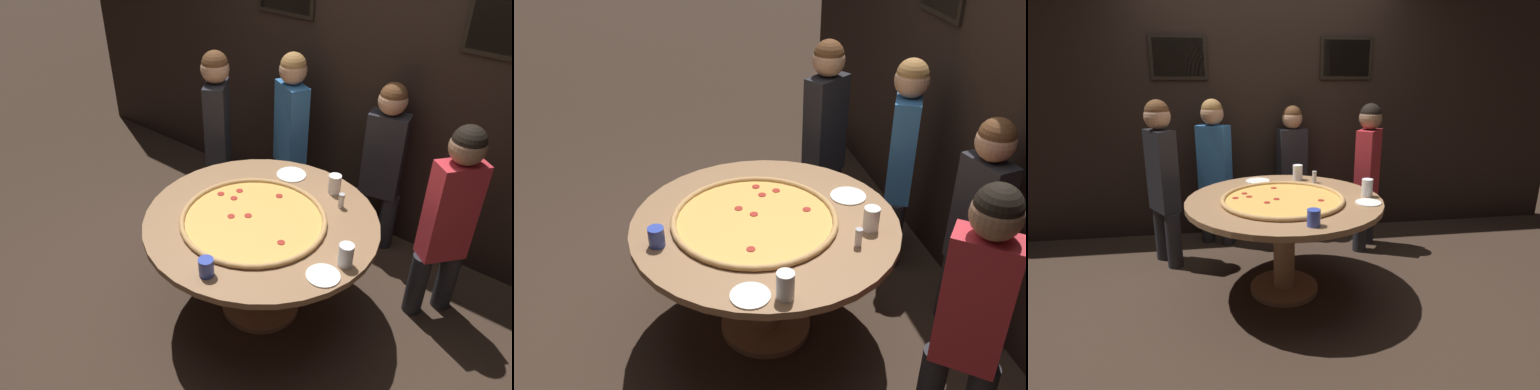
# 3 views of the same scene
# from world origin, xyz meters

# --- Properties ---
(ground_plane) EXTENTS (24.00, 24.00, 0.00)m
(ground_plane) POSITION_xyz_m (0.00, 0.00, 0.00)
(ground_plane) COLOR #38281E
(back_wall) EXTENTS (6.40, 0.08, 2.60)m
(back_wall) POSITION_xyz_m (0.00, 1.31, 1.30)
(back_wall) COLOR black
(back_wall) RESTS_ON ground_plane
(dining_table) EXTENTS (1.41, 1.41, 0.74)m
(dining_table) POSITION_xyz_m (0.00, 0.00, 0.59)
(dining_table) COLOR #936B47
(dining_table) RESTS_ON ground_plane
(giant_pizza) EXTENTS (0.88, 0.88, 0.03)m
(giant_pizza) POSITION_xyz_m (-0.02, -0.05, 0.75)
(giant_pizza) COLOR #E5A84C
(giant_pizza) RESTS_ON dining_table
(drink_cup_far_right) EXTENTS (0.08, 0.08, 0.10)m
(drink_cup_far_right) POSITION_xyz_m (0.09, -0.56, 0.79)
(drink_cup_far_right) COLOR #384CB7
(drink_cup_far_right) RESTS_ON dining_table
(drink_cup_far_left) EXTENTS (0.08, 0.08, 0.13)m
(drink_cup_far_left) POSITION_xyz_m (0.19, 0.51, 0.80)
(drink_cup_far_left) COLOR white
(drink_cup_far_left) RESTS_ON dining_table
(drink_cup_beside_pizza) EXTENTS (0.08, 0.08, 0.13)m
(drink_cup_beside_pizza) POSITION_xyz_m (0.61, -0.04, 0.81)
(drink_cup_beside_pizza) COLOR white
(drink_cup_beside_pizza) RESTS_ON dining_table
(white_plate_left_side) EXTENTS (0.18, 0.18, 0.01)m
(white_plate_left_side) POSITION_xyz_m (0.57, -0.19, 0.74)
(white_plate_left_side) COLOR white
(white_plate_left_side) RESTS_ON dining_table
(white_plate_near_front) EXTENTS (0.20, 0.20, 0.01)m
(white_plate_near_front) POSITION_xyz_m (-0.15, 0.51, 0.74)
(white_plate_near_front) COLOR white
(white_plate_near_front) RESTS_ON dining_table
(condiment_shaker) EXTENTS (0.04, 0.04, 0.10)m
(condiment_shaker) POSITION_xyz_m (0.31, 0.40, 0.79)
(condiment_shaker) COLOR silver
(condiment_shaker) RESTS_ON dining_table
(diner_far_right) EXTENTS (0.35, 0.20, 1.32)m
(diner_far_right) POSITION_xyz_m (0.24, 1.10, 0.75)
(diner_far_right) COLOR #232328
(diner_far_right) RESTS_ON ground_plane
(diner_side_left) EXTENTS (0.31, 0.34, 1.36)m
(diner_side_left) POSITION_xyz_m (0.88, 0.70, 0.77)
(diner_side_left) COLOR #232328
(diner_side_left) RESTS_ON ground_plane
(diner_far_left) EXTENTS (0.37, 0.27, 1.39)m
(diner_far_left) POSITION_xyz_m (-0.51, 1.00, 0.79)
(diner_far_left) COLOR #232328
(diner_far_left) RESTS_ON ground_plane
(diner_centre_back) EXTENTS (0.30, 0.36, 1.41)m
(diner_centre_back) POSITION_xyz_m (-0.94, 0.62, 0.80)
(diner_centre_back) COLOR #232328
(diner_centre_back) RESTS_ON ground_plane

